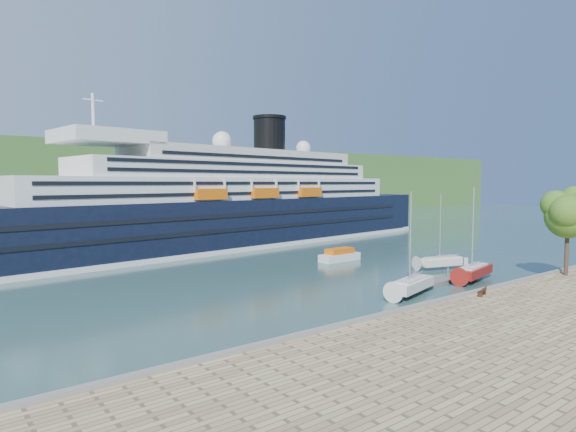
# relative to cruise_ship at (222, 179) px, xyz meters

# --- Properties ---
(ground) EXTENTS (400.00, 400.00, 0.00)m
(ground) POSITION_rel_cruise_ship_xyz_m (1.39, -50.53, -12.31)
(ground) COLOR #2A4B48
(ground) RESTS_ON ground
(far_hillside) EXTENTS (400.00, 50.00, 24.00)m
(far_hillside) POSITION_rel_cruise_ship_xyz_m (1.39, 94.47, -0.31)
(far_hillside) COLOR #325D25
(far_hillside) RESTS_ON ground
(quay_coping) EXTENTS (220.00, 0.50, 0.30)m
(quay_coping) POSITION_rel_cruise_ship_xyz_m (1.39, -50.73, -11.16)
(quay_coping) COLOR slate
(quay_coping) RESTS_ON promenade
(cruise_ship) EXTENTS (110.82, 29.83, 24.63)m
(cruise_ship) POSITION_rel_cruise_ship_xyz_m (0.00, 0.00, 0.00)
(cruise_ship) COLOR black
(cruise_ship) RESTS_ON ground
(park_bench) EXTENTS (1.54, 0.96, 0.92)m
(park_bench) POSITION_rel_cruise_ship_xyz_m (-1.70, -51.73, -10.85)
(park_bench) COLOR #432413
(park_bench) RESTS_ON promenade
(promenade_tree) EXTENTS (6.67, 6.67, 11.05)m
(promenade_tree) POSITION_rel_cruise_ship_xyz_m (15.40, -52.03, -5.79)
(promenade_tree) COLOR #2E5616
(promenade_tree) RESTS_ON promenade
(floating_pontoon) EXTENTS (16.80, 3.14, 0.37)m
(floating_pontoon) POSITION_rel_cruise_ship_xyz_m (4.58, -42.68, -12.13)
(floating_pontoon) COLOR slate
(floating_pontoon) RESTS_ON ground
(sailboat_white_near) EXTENTS (8.24, 4.16, 10.25)m
(sailboat_white_near) POSITION_rel_cruise_ship_xyz_m (-3.12, -44.71, -7.19)
(sailboat_white_near) COLOR silver
(sailboat_white_near) RESTS_ON ground
(sailboat_red) EXTENTS (8.48, 4.00, 10.57)m
(sailboat_red) POSITION_rel_cruise_ship_xyz_m (8.70, -44.49, -7.03)
(sailboat_red) COLOR maroon
(sailboat_red) RESTS_ON ground
(sailboat_white_far) EXTENTS (7.79, 4.22, 9.70)m
(sailboat_white_far) POSITION_rel_cruise_ship_xyz_m (12.28, -37.76, -7.47)
(sailboat_white_far) COLOR silver
(sailboat_white_far) RESTS_ON ground
(tender_launch) EXTENTS (6.90, 2.63, 1.88)m
(tender_launch) POSITION_rel_cruise_ship_xyz_m (5.98, -24.32, -11.38)
(tender_launch) COLOR #DE5F0D
(tender_launch) RESTS_ON ground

